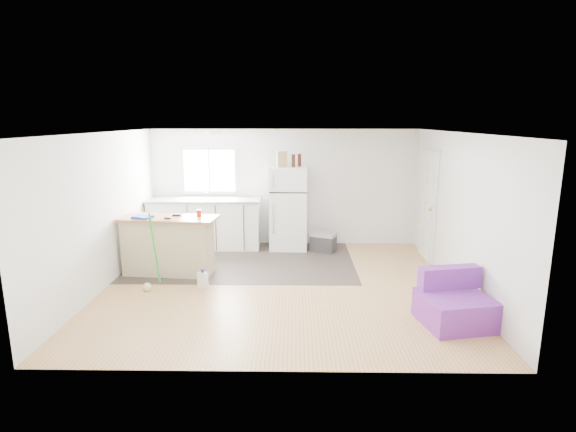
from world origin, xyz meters
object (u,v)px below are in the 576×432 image
object	(u,v)px
peninsula	(169,245)
refrigerator	(289,208)
cooler	(323,242)
cardboard_box	(282,159)
red_cup	(199,213)
cleaner_jug	(203,280)
mop	(149,276)
blue_tray	(143,217)
purple_seat	(454,305)
bottle_right	(299,160)
bottle_left	(293,161)
kitchen_cabinets	(205,223)

from	to	relation	value
peninsula	refrigerator	world-z (taller)	refrigerator
cooler	cardboard_box	distance (m)	1.84
refrigerator	red_cup	size ratio (longest dim) A/B	13.96
cooler	cleaner_jug	world-z (taller)	cooler
mop	blue_tray	size ratio (longest dim) A/B	4.18
refrigerator	red_cup	bearing A→B (deg)	-132.58
peninsula	mop	bearing A→B (deg)	-91.31
purple_seat	bottle_right	distance (m)	4.27
cleaner_jug	cardboard_box	size ratio (longest dim) A/B	1.05
blue_tray	bottle_left	world-z (taller)	bottle_left
kitchen_cabinets	cooler	distance (m)	2.44
cleaner_jug	mop	world-z (taller)	mop
blue_tray	bottle_right	distance (m)	3.21
peninsula	cleaner_jug	bearing A→B (deg)	-38.88
cooler	kitchen_cabinets	bearing A→B (deg)	-161.45
purple_seat	bottle_right	bearing A→B (deg)	108.78
bottle_left	red_cup	bearing A→B (deg)	-137.34
kitchen_cabinets	purple_seat	bearing A→B (deg)	-42.62
refrigerator	bottle_left	distance (m)	0.97
kitchen_cabinets	mop	distance (m)	2.43
blue_tray	refrigerator	bearing A→B (deg)	34.79
peninsula	cooler	distance (m)	3.06
cleaner_jug	refrigerator	bearing A→B (deg)	78.27
red_cup	bottle_left	size ratio (longest dim) A/B	0.48
purple_seat	bottle_right	xyz separation A→B (m)	(-1.98, 3.45, 1.55)
blue_tray	cardboard_box	xyz separation A→B (m)	(2.26, 1.63, 0.82)
peninsula	blue_tray	world-z (taller)	blue_tray
kitchen_cabinets	peninsula	size ratio (longest dim) A/B	1.38
purple_seat	cardboard_box	world-z (taller)	cardboard_box
cleaner_jug	red_cup	bearing A→B (deg)	121.55
purple_seat	kitchen_cabinets	bearing A→B (deg)	127.50
peninsula	cardboard_box	world-z (taller)	cardboard_box
mop	purple_seat	bearing A→B (deg)	-13.73
refrigerator	bottle_right	size ratio (longest dim) A/B	6.70
mop	bottle_left	distance (m)	3.54
red_cup	purple_seat	bearing A→B (deg)	-27.29
kitchen_cabinets	cooler	xyz separation A→B (m)	(2.41, -0.23, -0.33)
kitchen_cabinets	cardboard_box	bearing A→B (deg)	-2.94
kitchen_cabinets	cleaner_jug	xyz separation A→B (m)	(0.40, -2.30, -0.38)
mop	cardboard_box	xyz separation A→B (m)	(1.98, 2.33, 1.59)
mop	cardboard_box	distance (m)	3.45
cleaner_jug	bottle_left	xyz separation A→B (m)	(1.40, 2.20, 1.66)
bottle_left	bottle_right	distance (m)	0.16
kitchen_cabinets	cardboard_box	xyz separation A→B (m)	(1.57, -0.05, 1.31)
cardboard_box	red_cup	bearing A→B (deg)	-131.82
cleaner_jug	cardboard_box	world-z (taller)	cardboard_box
refrigerator	mop	size ratio (longest dim) A/B	1.34
mop	red_cup	xyz separation A→B (m)	(0.63, 0.83, 0.82)
kitchen_cabinets	cooler	size ratio (longest dim) A/B	3.92
cleaner_jug	bottle_right	size ratio (longest dim) A/B	1.26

